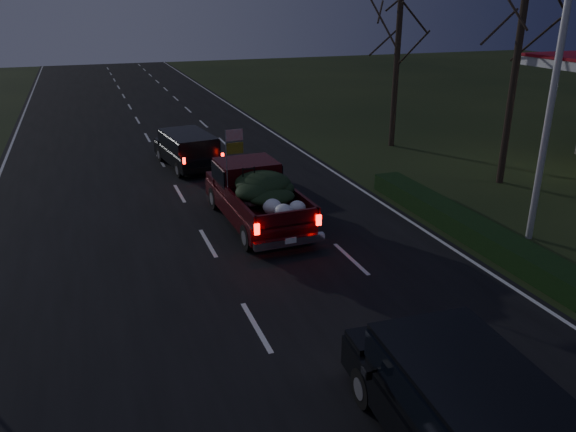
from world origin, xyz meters
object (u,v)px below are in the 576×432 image
object	(u,v)px
lead_suv	(188,146)
rear_suv	(470,410)
pickup_truck	(256,192)
light_pole	(559,56)

from	to	relation	value
lead_suv	rear_suv	distance (m)	18.50
pickup_truck	rear_suv	distance (m)	11.12
lead_suv	rear_suv	bearing A→B (deg)	-94.61
pickup_truck	rear_suv	xyz separation A→B (m)	(0.01, -11.12, 0.02)
lead_suv	pickup_truck	bearing A→B (deg)	-90.57
light_pole	rear_suv	bearing A→B (deg)	-137.37
light_pole	rear_suv	xyz separation A→B (m)	(-7.59, -6.99, -4.40)
light_pole	lead_suv	bearing A→B (deg)	126.40
light_pole	rear_suv	world-z (taller)	light_pole
pickup_truck	rear_suv	world-z (taller)	pickup_truck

